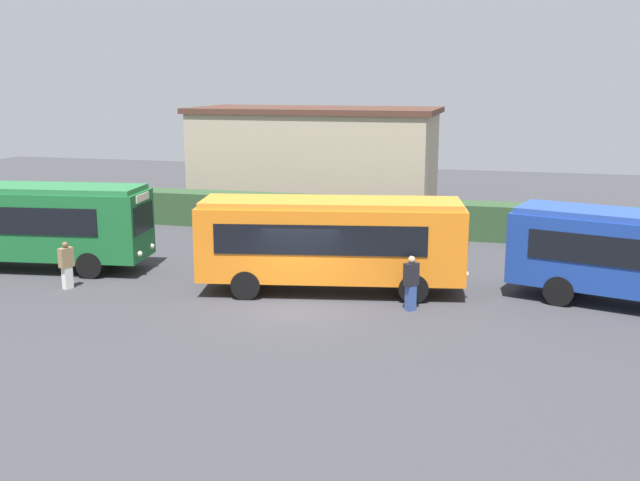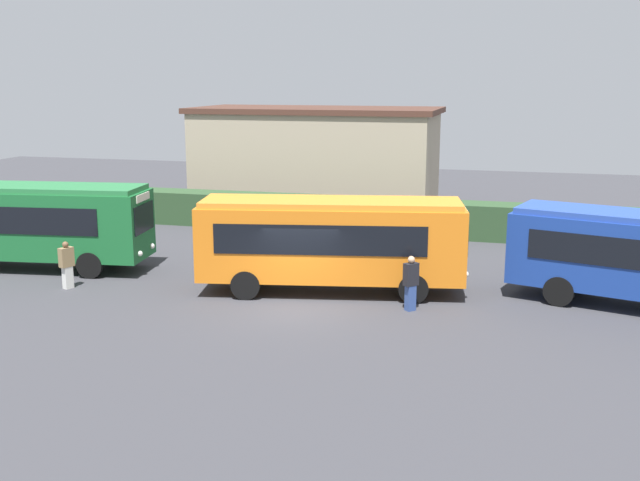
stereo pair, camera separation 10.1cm
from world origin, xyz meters
The scene contains 9 objects.
ground_plane centered at (0.00, 0.00, 0.00)m, with size 79.54×79.54×0.00m, color #38383D.
bus_green centered at (-11.50, 2.35, 1.90)m, with size 9.61×3.54×3.32m.
bus_orange centered at (0.67, 2.17, 1.88)m, with size 9.44×4.08×3.28m.
person_left centered at (-10.73, 6.48, 1.00)m, with size 0.43×0.49×1.87m.
person_center centered at (-8.51, 0.18, 0.89)m, with size 0.43×0.56×1.71m.
person_right centered at (3.68, 0.76, 0.95)m, with size 0.51×0.51×1.81m.
hedge_row centered at (0.00, 12.72, 0.83)m, with size 51.77×1.69×1.66m, color #2B4829.
depot_building centered at (-4.37, 18.68, 2.89)m, with size 13.75×6.55×5.75m.
traffic_cone centered at (-16.48, 9.86, 0.30)m, with size 0.36×0.36×0.60m, color orange.
Camera 2 is at (6.91, -22.41, 7.35)m, focal length 42.09 mm.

